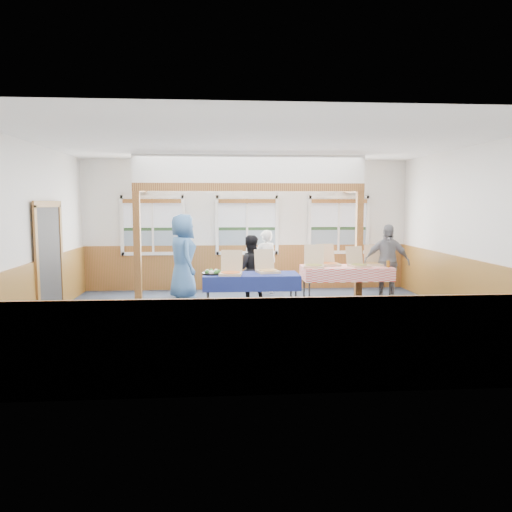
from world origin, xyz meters
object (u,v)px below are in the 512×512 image
Objects in this scene: man_blue at (183,257)px; table_right at (346,269)px; woman_black at (250,269)px; table_left at (251,277)px; person_grey at (387,262)px; woman_white at (265,262)px.

table_right is at bearing -114.56° from man_blue.
woman_black is (-2.13, -0.10, 0.03)m from table_right.
woman_black reaches higher than table_right.
person_grey is at bearing 27.80° from table_left.
person_grey is (4.50, -0.42, -0.11)m from man_blue.
table_right is 1.39× the size of woman_black.
woman_white reaches higher than table_right.
man_blue is (-3.59, 0.43, 0.25)m from table_right.
table_left is 0.92m from woman_black.
person_grey is at bearing 142.29° from woman_white.
person_grey reaches higher than table_right.
person_grey is at bearing -178.36° from woman_black.
person_grey is (2.61, -0.92, 0.08)m from woman_white.
table_left is 2.39m from table_right.
woman_white is at bearing -113.22° from woman_black.
woman_white reaches higher than woman_black.
man_blue is at bearing -3.43° from woman_white.
woman_black is 3.05m from person_grey.
man_blue reaches higher than table_right.
person_grey is (3.08, 1.02, 0.14)m from table_left.
person_grey is at bearing -113.08° from man_blue.
table_right is at bearing -163.33° from person_grey.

